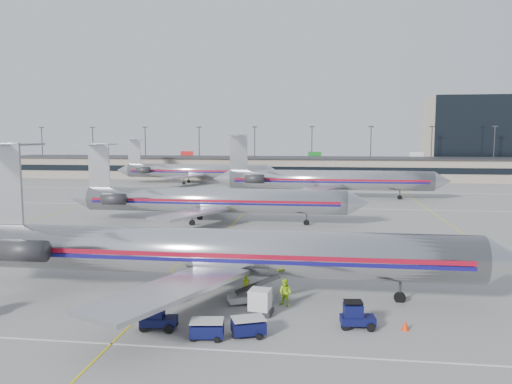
% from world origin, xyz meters
% --- Properties ---
extents(ground, '(260.00, 260.00, 0.00)m').
position_xyz_m(ground, '(0.00, 0.00, 0.00)').
color(ground, gray).
rests_on(ground, ground).
extents(apron_markings, '(160.00, 0.15, 0.02)m').
position_xyz_m(apron_markings, '(0.00, 10.00, 0.01)').
color(apron_markings, silver).
rests_on(apron_markings, ground).
extents(terminal, '(162.00, 17.00, 6.25)m').
position_xyz_m(terminal, '(0.00, 97.97, 3.16)').
color(terminal, gray).
rests_on(terminal, ground).
extents(light_mast_row, '(163.60, 0.40, 15.28)m').
position_xyz_m(light_mast_row, '(0.00, 112.00, 8.58)').
color(light_mast_row, '#38383D').
rests_on(light_mast_row, ground).
extents(distant_building, '(30.00, 20.00, 25.00)m').
position_xyz_m(distant_building, '(62.00, 128.00, 12.50)').
color(distant_building, tan).
rests_on(distant_building, ground).
extents(jet_foreground, '(45.18, 26.60, 11.83)m').
position_xyz_m(jet_foreground, '(3.63, -8.05, 3.43)').
color(jet_foreground, silver).
rests_on(jet_foreground, ground).
extents(jet_second_row, '(43.13, 25.40, 11.29)m').
position_xyz_m(jet_second_row, '(-3.60, 23.41, 3.28)').
color(jet_second_row, silver).
rests_on(jet_second_row, ground).
extents(jet_third_row, '(46.55, 28.63, 12.73)m').
position_xyz_m(jet_third_row, '(12.78, 53.92, 3.70)').
color(jet_third_row, silver).
rests_on(jet_third_row, ground).
extents(jet_back_row, '(42.64, 26.23, 11.66)m').
position_xyz_m(jet_back_row, '(-20.60, 79.86, 3.38)').
color(jet_back_row, silver).
rests_on(jet_back_row, ground).
extents(tug_center, '(2.36, 1.34, 1.84)m').
position_xyz_m(tug_center, '(1.95, -15.50, 0.84)').
color(tug_center, '#0A0D3A').
rests_on(tug_center, ground).
extents(tug_right, '(2.29, 1.32, 1.78)m').
position_xyz_m(tug_right, '(14.50, -13.60, 0.81)').
color(tug_right, '#0A0D3A').
rests_on(tug_right, ground).
extents(cart_inner, '(2.35, 2.00, 1.13)m').
position_xyz_m(cart_inner, '(7.88, -15.70, 0.60)').
color(cart_inner, '#0A0D3A').
rests_on(cart_inner, ground).
extents(cart_outer, '(2.17, 1.63, 1.14)m').
position_xyz_m(cart_outer, '(5.44, -16.44, 0.61)').
color(cart_outer, '#0A0D3A').
rests_on(cart_outer, ground).
extents(uld_container, '(1.87, 1.63, 1.78)m').
position_xyz_m(uld_container, '(8.13, -11.96, 0.90)').
color(uld_container, '#2D2D30').
rests_on(uld_container, ground).
extents(belt_loader, '(3.94, 2.29, 2.02)m').
position_xyz_m(belt_loader, '(7.21, -9.73, 0.54)').
color(belt_loader, '#AAAAAA').
rests_on(belt_loader, ground).
extents(ramp_worker_near, '(0.77, 0.65, 1.81)m').
position_xyz_m(ramp_worker_near, '(6.66, -8.55, 0.90)').
color(ramp_worker_near, '#ADCF13').
rests_on(ramp_worker_near, ground).
extents(ramp_worker_far, '(1.19, 1.09, 1.98)m').
position_xyz_m(ramp_worker_far, '(9.73, -10.02, 0.99)').
color(ramp_worker_far, '#B1EA16').
rests_on(ramp_worker_far, ground).
extents(cone_right, '(0.62, 0.62, 0.66)m').
position_xyz_m(cone_right, '(17.62, -13.54, 0.33)').
color(cone_right, '#F73008').
rests_on(cone_right, ground).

